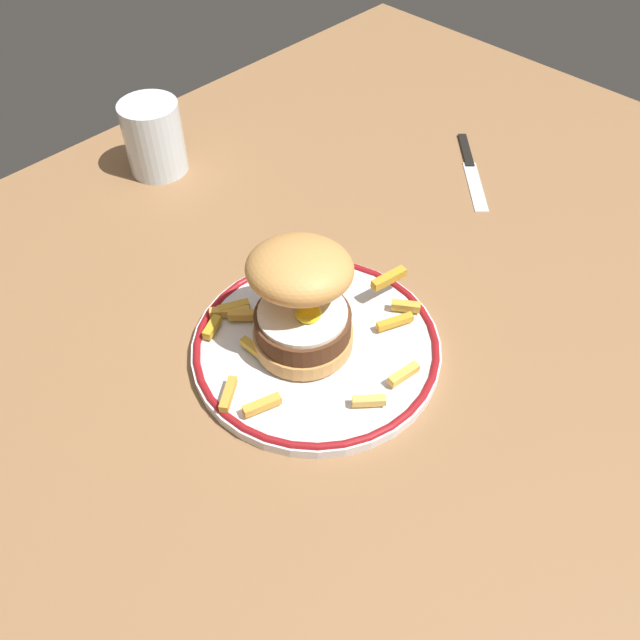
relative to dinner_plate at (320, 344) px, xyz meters
The scene contains 6 objects.
ground_plane 2.87cm from the dinner_plate, 166.39° to the left, with size 144.49×105.01×4.00cm, color olive.
dinner_plate is the anchor object (origin of this frame).
burger 6.94cm from the dinner_plate, 124.35° to the left, with size 15.02×14.82×12.13cm.
fries_pile 2.36cm from the dinner_plate, 102.79° to the left, with size 25.51×21.68×2.92cm.
water_glass 39.89cm from the dinner_plate, 78.38° to the left, with size 7.90×7.90×9.84cm.
knife 39.68cm from the dinner_plate, 12.16° to the left, with size 13.91×13.66×0.70cm.
Camera 1 is at (-32.08, -31.72, 54.40)cm, focal length 37.34 mm.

